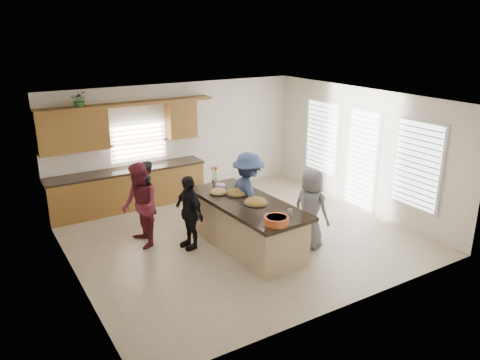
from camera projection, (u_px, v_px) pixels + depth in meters
floor at (240, 236)px, 9.61m from camera, size 6.50×6.50×0.00m
room_shell at (240, 146)px, 9.01m from camera, size 6.52×6.02×2.81m
back_cabinetry at (124, 171)px, 10.81m from camera, size 4.08×0.66×2.46m
right_wall_glazing at (363, 153)px, 10.66m from camera, size 0.06×4.00×2.25m
island at (247, 226)px, 8.99m from camera, size 1.29×2.76×0.95m
platter_front at (256, 203)px, 8.70m from camera, size 0.47×0.47×0.19m
platter_mid at (237, 193)px, 9.18m from camera, size 0.45×0.45×0.18m
platter_back at (218, 192)px, 9.23m from camera, size 0.38×0.38×0.15m
salad_bowl at (276, 220)px, 7.81m from camera, size 0.42×0.42×0.13m
clear_cup at (290, 212)px, 8.18m from camera, size 0.09×0.09×0.11m
plate_stack at (220, 185)px, 9.64m from camera, size 0.21×0.21×0.05m
flower_vase at (214, 176)px, 9.59m from camera, size 0.14×0.14×0.42m
potted_plant at (80, 100)px, 9.95m from camera, size 0.44×0.41×0.40m
woman_left_back at (146, 198)px, 9.55m from camera, size 0.46×0.61×1.53m
woman_left_mid at (140, 206)px, 8.93m from camera, size 0.67×0.84×1.67m
woman_left_front at (189, 212)px, 8.91m from camera, size 0.47×0.89×1.46m
woman_right_back at (248, 196)px, 9.30m from camera, size 0.76×1.20×1.77m
woman_right_front at (311, 209)px, 8.94m from camera, size 0.68×0.86×1.55m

